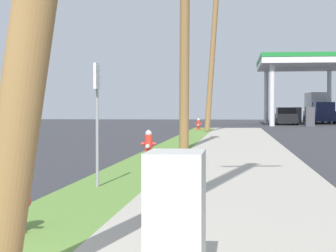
{
  "coord_description": "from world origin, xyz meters",
  "views": [
    {
      "loc": [
        2.92,
        -3.65,
        1.46
      ],
      "look_at": [
        0.93,
        14.32,
        0.96
      ],
      "focal_mm": 66.25,
      "sensor_mm": 36.0,
      "label": 1
    }
  ],
  "objects_px": {
    "fire_hydrant_nearest": "(11,204)",
    "fire_hydrant_fourth": "(198,125)",
    "utility_pole_background": "(213,42)",
    "street_sign_post": "(97,99)",
    "utility_pole_midground": "(185,5)",
    "truck_navy_at_forecourt": "(319,108)",
    "fire_hydrant_second": "(149,145)",
    "fire_hydrant_third": "(184,131)",
    "car_black_by_near_pump": "(286,117)",
    "utility_cabinet": "(176,220)"
  },
  "relations": [
    {
      "from": "fire_hydrant_nearest",
      "to": "fire_hydrant_fourth",
      "type": "distance_m",
      "value": 33.13
    },
    {
      "from": "fire_hydrant_nearest",
      "to": "utility_pole_background",
      "type": "distance_m",
      "value": 31.07
    },
    {
      "from": "street_sign_post",
      "to": "utility_pole_midground",
      "type": "bearing_deg",
      "value": 86.07
    },
    {
      "from": "utility_pole_background",
      "to": "truck_navy_at_forecourt",
      "type": "bearing_deg",
      "value": 70.39
    },
    {
      "from": "fire_hydrant_second",
      "to": "fire_hydrant_third",
      "type": "height_order",
      "value": "same"
    },
    {
      "from": "fire_hydrant_second",
      "to": "truck_navy_at_forecourt",
      "type": "bearing_deg",
      "value": 77.07
    },
    {
      "from": "fire_hydrant_nearest",
      "to": "street_sign_post",
      "type": "bearing_deg",
      "value": 89.68
    },
    {
      "from": "fire_hydrant_fourth",
      "to": "car_black_by_near_pump",
      "type": "height_order",
      "value": "car_black_by_near_pump"
    },
    {
      "from": "utility_pole_midground",
      "to": "street_sign_post",
      "type": "relative_size",
      "value": 4.38
    },
    {
      "from": "fire_hydrant_third",
      "to": "utility_pole_midground",
      "type": "distance_m",
      "value": 9.04
    },
    {
      "from": "utility_pole_midground",
      "to": "utility_pole_background",
      "type": "xyz_separation_m",
      "value": [
        0.3,
        16.69,
        0.56
      ]
    },
    {
      "from": "fire_hydrant_nearest",
      "to": "fire_hydrant_second",
      "type": "bearing_deg",
      "value": 90.35
    },
    {
      "from": "utility_pole_midground",
      "to": "truck_navy_at_forecourt",
      "type": "bearing_deg",
      "value": 77.16
    },
    {
      "from": "fire_hydrant_second",
      "to": "utility_cabinet",
      "type": "distance_m",
      "value": 12.6
    },
    {
      "from": "street_sign_post",
      "to": "car_black_by_near_pump",
      "type": "xyz_separation_m",
      "value": [
        6.83,
        46.72,
        -0.91
      ]
    },
    {
      "from": "fire_hydrant_second",
      "to": "fire_hydrant_fourth",
      "type": "relative_size",
      "value": 1.0
    },
    {
      "from": "street_sign_post",
      "to": "truck_navy_at_forecourt",
      "type": "distance_m",
      "value": 54.92
    },
    {
      "from": "fire_hydrant_fourth",
      "to": "fire_hydrant_third",
      "type": "bearing_deg",
      "value": -89.88
    },
    {
      "from": "fire_hydrant_third",
      "to": "truck_navy_at_forecourt",
      "type": "bearing_deg",
      "value": 73.47
    },
    {
      "from": "utility_cabinet",
      "to": "truck_navy_at_forecourt",
      "type": "height_order",
      "value": "truck_navy_at_forecourt"
    },
    {
      "from": "street_sign_post",
      "to": "truck_navy_at_forecourt",
      "type": "relative_size",
      "value": 0.32
    },
    {
      "from": "fire_hydrant_nearest",
      "to": "utility_cabinet",
      "type": "xyz_separation_m",
      "value": [
        1.93,
        -1.52,
        0.14
      ]
    },
    {
      "from": "utility_pole_midground",
      "to": "utility_pole_background",
      "type": "bearing_deg",
      "value": 88.96
    },
    {
      "from": "fire_hydrant_third",
      "to": "utility_cabinet",
      "type": "xyz_separation_m",
      "value": [
        1.92,
        -23.35,
        0.14
      ]
    },
    {
      "from": "fire_hydrant_third",
      "to": "utility_pole_background",
      "type": "bearing_deg",
      "value": 83.54
    },
    {
      "from": "utility_pole_midground",
      "to": "car_black_by_near_pump",
      "type": "distance_m",
      "value": 37.54
    },
    {
      "from": "fire_hydrant_second",
      "to": "utility_cabinet",
      "type": "bearing_deg",
      "value": -80.9
    },
    {
      "from": "fire_hydrant_third",
      "to": "fire_hydrant_second",
      "type": "bearing_deg",
      "value": -90.39
    },
    {
      "from": "fire_hydrant_fourth",
      "to": "utility_pole_background",
      "type": "xyz_separation_m",
      "value": [
        1.02,
        -2.47,
        4.96
      ]
    },
    {
      "from": "utility_pole_background",
      "to": "street_sign_post",
      "type": "bearing_deg",
      "value": -92.12
    },
    {
      "from": "utility_pole_midground",
      "to": "car_black_by_near_pump",
      "type": "height_order",
      "value": "utility_pole_midground"
    },
    {
      "from": "fire_hydrant_second",
      "to": "fire_hydrant_fourth",
      "type": "height_order",
      "value": "same"
    },
    {
      "from": "fire_hydrant_second",
      "to": "fire_hydrant_third",
      "type": "bearing_deg",
      "value": 89.61
    },
    {
      "from": "fire_hydrant_fourth",
      "to": "utility_pole_midground",
      "type": "bearing_deg",
      "value": -87.85
    },
    {
      "from": "fire_hydrant_fourth",
      "to": "truck_navy_at_forecourt",
      "type": "bearing_deg",
      "value": 66.58
    },
    {
      "from": "utility_cabinet",
      "to": "utility_pole_midground",
      "type": "bearing_deg",
      "value": 94.51
    },
    {
      "from": "fire_hydrant_fourth",
      "to": "utility_pole_midground",
      "type": "height_order",
      "value": "utility_pole_midground"
    },
    {
      "from": "fire_hydrant_second",
      "to": "street_sign_post",
      "type": "relative_size",
      "value": 0.35
    },
    {
      "from": "utility_pole_background",
      "to": "fire_hydrant_second",
      "type": "bearing_deg",
      "value": -93.12
    },
    {
      "from": "fire_hydrant_nearest",
      "to": "utility_pole_midground",
      "type": "relative_size",
      "value": 0.08
    },
    {
      "from": "car_black_by_near_pump",
      "to": "fire_hydrant_nearest",
      "type": "bearing_deg",
      "value": -97.69
    },
    {
      "from": "utility_pole_midground",
      "to": "truck_navy_at_forecourt",
      "type": "distance_m",
      "value": 45.21
    },
    {
      "from": "fire_hydrant_nearest",
      "to": "utility_pole_midground",
      "type": "distance_m",
      "value": 14.66
    },
    {
      "from": "car_black_by_near_pump",
      "to": "truck_navy_at_forecourt",
      "type": "xyz_separation_m",
      "value": [
        3.87,
        7.15,
        0.77
      ]
    },
    {
      "from": "utility_pole_background",
      "to": "street_sign_post",
      "type": "height_order",
      "value": "utility_pole_background"
    },
    {
      "from": "utility_pole_midground",
      "to": "utility_pole_background",
      "type": "relative_size",
      "value": 0.89
    },
    {
      "from": "car_black_by_near_pump",
      "to": "truck_navy_at_forecourt",
      "type": "relative_size",
      "value": 0.69
    },
    {
      "from": "utility_pole_midground",
      "to": "utility_cabinet",
      "type": "bearing_deg",
      "value": -85.49
    },
    {
      "from": "fire_hydrant_nearest",
      "to": "truck_navy_at_forecourt",
      "type": "relative_size",
      "value": 0.11
    },
    {
      "from": "fire_hydrant_nearest",
      "to": "car_black_by_near_pump",
      "type": "xyz_separation_m",
      "value": [
        6.85,
        50.77,
        0.28
      ]
    }
  ]
}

